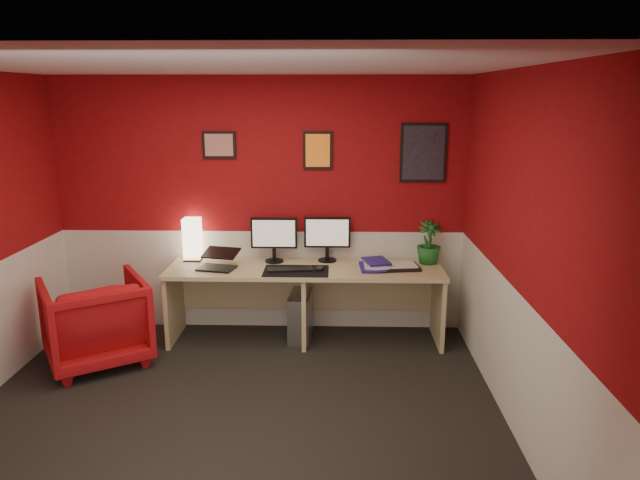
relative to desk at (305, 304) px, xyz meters
The scene contains 25 objects.
ground 1.52m from the desk, 107.89° to the right, with size 4.00×3.50×0.01m, color black.
ceiling 2.60m from the desk, 107.89° to the right, with size 4.00×3.50×0.01m, color white.
wall_back 1.05m from the desk, 142.74° to the left, with size 4.00×0.01×2.50m, color maroon.
wall_front 3.31m from the desk, 98.18° to the right, with size 4.00×0.01×2.50m, color maroon.
wall_right 2.27m from the desk, 42.25° to the right, with size 0.01×3.50×2.50m, color maroon.
wainscot_back 0.58m from the desk, 143.14° to the left, with size 4.00×0.01×1.00m, color silver.
wainscot_right 2.09m from the desk, 42.35° to the right, with size 0.01×3.50×1.00m, color silver.
desk is the anchor object (origin of this frame).
shoji_lamp 1.27m from the desk, 168.22° to the left, with size 0.16×0.16×0.40m, color #FFE5B2.
laptop 0.96m from the desk, behind, with size 0.33×0.23×0.22m, color black.
monitor_left 0.75m from the desk, 148.36° to the left, with size 0.45×0.06×0.58m, color black.
monitor_right 0.73m from the desk, 48.75° to the left, with size 0.45×0.06×0.58m, color black.
desk_mat 0.39m from the desk, 122.89° to the right, with size 0.60×0.38×0.01m, color black.
keyboard 0.42m from the desk, 142.49° to the right, with size 0.42×0.14×0.02m, color black.
mouse 0.42m from the desk, 36.47° to the right, with size 0.06×0.10×0.03m, color black.
book_bottom 0.64m from the desk, ahead, with size 0.24×0.32×0.03m, color #2B1F91.
book_middle 0.69m from the desk, ahead, with size 0.24×0.32×0.02m, color silver.
book_top 0.71m from the desk, ahead, with size 0.21×0.29×0.03m, color #2B1F91.
zen_tray 0.97m from the desk, ahead, with size 0.35×0.25×0.03m, color black.
potted_plant 1.33m from the desk, ahead, with size 0.23×0.23×0.41m, color #19591E.
pc_tower 0.16m from the desk, 135.31° to the left, with size 0.20×0.45×0.45m, color #99999E.
armchair 1.90m from the desk, 164.01° to the right, with size 0.82×0.85×0.77m, color red.
art_left 1.73m from the desk, 158.41° to the left, with size 0.32×0.02×0.26m, color red.
art_center 1.48m from the desk, 71.41° to the left, with size 0.28×0.02×0.36m, color orange.
art_right 1.83m from the desk, 16.45° to the left, with size 0.44×0.02×0.56m, color black.
Camera 1 is at (0.74, -3.87, 2.32)m, focal length 32.74 mm.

